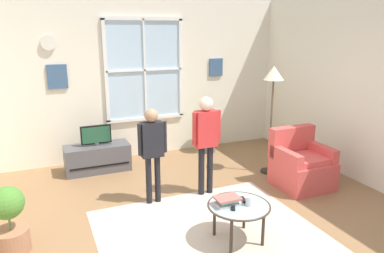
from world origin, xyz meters
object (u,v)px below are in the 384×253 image
remote_near_cup (233,207)px  coffee_table (239,207)px  remote_near_books (243,200)px  armchair (301,165)px  person_red_shirt (206,134)px  potted_plant_corner (9,220)px  potted_plant_by_window (207,129)px  television (96,135)px  book_stack (227,201)px  tv_stand (98,158)px  person_black_shirt (152,145)px  floor_lamp (273,84)px  cup (249,201)px

remote_near_cup → coffee_table: bearing=23.6°
remote_near_books → armchair: bearing=29.8°
person_red_shirt → potted_plant_corner: bearing=-168.8°
armchair → potted_plant_by_window: armchair is taller
remote_near_cup → person_red_shirt: 1.41m
television → person_red_shirt: bearing=-49.7°
book_stack → person_red_shirt: (0.31, 1.21, 0.41)m
tv_stand → person_red_shirt: person_red_shirt is taller
person_black_shirt → armchair: bearing=-8.6°
remote_near_books → potted_plant_corner: (-2.43, 0.69, -0.07)m
book_stack → remote_near_books: size_ratio=1.96×
coffee_table → floor_lamp: size_ratio=0.40×
coffee_table → person_black_shirt: 1.48m
tv_stand → television: television is taller
tv_stand → person_red_shirt: bearing=-49.7°
coffee_table → remote_near_books: (0.10, 0.07, 0.04)m
coffee_table → person_black_shirt: bearing=114.5°
armchair → potted_plant_corner: bearing=-177.3°
book_stack → person_red_shirt: size_ratio=0.19×
television → floor_lamp: (2.61, -1.18, 0.85)m
cup → floor_lamp: 2.39m
armchair → coffee_table: armchair is taller
potted_plant_by_window → television: bearing=-175.3°
television → remote_near_cup: television is taller
floor_lamp → remote_near_books: bearing=-132.8°
coffee_table → remote_near_books: size_ratio=5.04×
tv_stand → cup: bearing=-67.0°
tv_stand → floor_lamp: size_ratio=0.60×
television → coffee_table: (1.10, -2.78, -0.22)m
television → coffee_table: television is taller
potted_plant_by_window → floor_lamp: (0.49, -1.36, 1.02)m
cup → potted_plant_corner: size_ratio=0.14×
book_stack → cup: (0.22, -0.10, 0.00)m
floor_lamp → potted_plant_by_window: bearing=109.8°
tv_stand → person_black_shirt: (0.51, -1.50, 0.60)m
armchair → potted_plant_corner: (-3.97, -0.19, 0.05)m
floor_lamp → cup: bearing=-130.5°
television → remote_near_cup: 3.00m
potted_plant_by_window → floor_lamp: floor_lamp is taller
television → person_red_shirt: 2.01m
book_stack → potted_plant_by_window: 3.12m
book_stack → remote_near_books: (0.22, 0.02, -0.04)m
cup → person_red_shirt: person_red_shirt is taller
cup → potted_plant_corner: 2.57m
book_stack → potted_plant_corner: bearing=162.1°
armchair → person_black_shirt: (-2.23, 0.34, 0.50)m
tv_stand → cup: size_ratio=9.95×
floor_lamp → remote_near_cup: bearing=-134.4°
person_red_shirt → person_black_shirt: size_ratio=1.08×
remote_near_books → floor_lamp: bearing=47.2°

